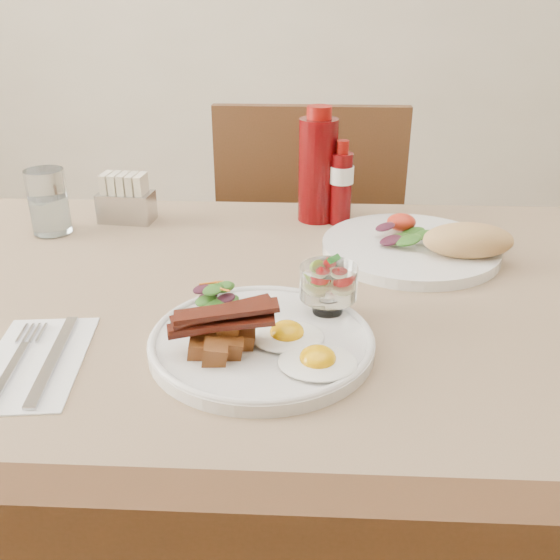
% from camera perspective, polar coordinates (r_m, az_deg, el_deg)
% --- Properties ---
extents(table, '(1.33, 0.88, 0.75)m').
position_cam_1_polar(table, '(0.94, 2.44, -6.83)').
color(table, '#4F2D19').
rests_on(table, ground).
extents(chair_far, '(0.42, 0.42, 0.93)m').
position_cam_1_polar(chair_far, '(1.59, 2.58, 1.84)').
color(chair_far, '#4F2D19').
rests_on(chair_far, ground).
extents(main_plate, '(0.28, 0.28, 0.02)m').
position_cam_1_polar(main_plate, '(0.78, -1.69, -5.73)').
color(main_plate, silver).
rests_on(main_plate, table).
extents(fried_eggs, '(0.15, 0.16, 0.03)m').
position_cam_1_polar(fried_eggs, '(0.74, 2.00, -6.13)').
color(fried_eggs, white).
rests_on(fried_eggs, main_plate).
extents(bacon_potato_pile, '(0.13, 0.08, 0.06)m').
position_cam_1_polar(bacon_potato_pile, '(0.73, -5.36, -4.73)').
color(bacon_potato_pile, brown).
rests_on(bacon_potato_pile, main_plate).
extents(side_salad, '(0.07, 0.06, 0.03)m').
position_cam_1_polar(side_salad, '(0.84, -5.86, -1.48)').
color(side_salad, '#1D5015').
rests_on(side_salad, main_plate).
extents(fruit_cup, '(0.08, 0.08, 0.08)m').
position_cam_1_polar(fruit_cup, '(0.82, 4.44, -0.23)').
color(fruit_cup, white).
rests_on(fruit_cup, main_plate).
extents(second_plate, '(0.30, 0.29, 0.07)m').
position_cam_1_polar(second_plate, '(1.06, 13.00, 3.15)').
color(second_plate, silver).
rests_on(second_plate, table).
extents(ketchup_bottle, '(0.09, 0.09, 0.21)m').
position_cam_1_polar(ketchup_bottle, '(1.18, 3.48, 10.17)').
color(ketchup_bottle, '#510406').
rests_on(ketchup_bottle, table).
extents(hot_sauce_bottle, '(0.05, 0.05, 0.16)m').
position_cam_1_polar(hot_sauce_bottle, '(1.16, 5.61, 8.70)').
color(hot_sauce_bottle, '#510406').
rests_on(hot_sauce_bottle, table).
extents(sugar_caddy, '(0.11, 0.07, 0.09)m').
position_cam_1_polar(sugar_caddy, '(1.22, -13.91, 7.06)').
color(sugar_caddy, '#A8A8AD').
rests_on(sugar_caddy, table).
extents(water_glass, '(0.07, 0.07, 0.12)m').
position_cam_1_polar(water_glass, '(1.19, -20.37, 6.38)').
color(water_glass, white).
rests_on(water_glass, table).
extents(napkin_cutlery, '(0.14, 0.22, 0.01)m').
position_cam_1_polar(napkin_cutlery, '(0.81, -21.44, -6.92)').
color(napkin_cutlery, white).
rests_on(napkin_cutlery, table).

